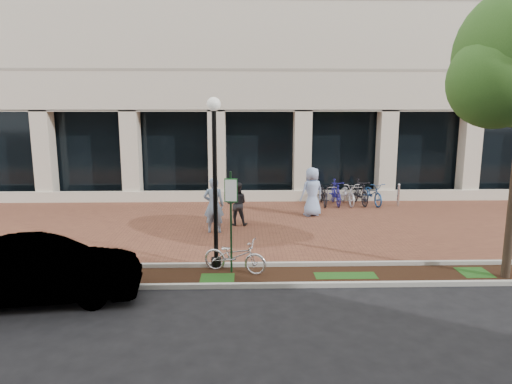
{
  "coord_description": "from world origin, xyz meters",
  "views": [
    {
      "loc": [
        -0.76,
        -16.49,
        4.31
      ],
      "look_at": [
        -0.33,
        -0.8,
        1.42
      ],
      "focal_mm": 32.0,
      "sensor_mm": 36.0,
      "label": 1
    }
  ],
  "objects_px": {
    "lamppost": "(215,175)",
    "bike_rack_cluster": "(348,193)",
    "pedestrian_right": "(312,192)",
    "parking_sign": "(231,210)",
    "sedan_near_curb": "(40,271)",
    "pedestrian_left": "(214,205)",
    "bollard": "(398,195)",
    "locked_bicycle": "(235,256)",
    "pedestrian_mid": "(237,204)"
  },
  "relations": [
    {
      "from": "lamppost",
      "to": "bollard",
      "type": "distance_m",
      "value": 11.08
    },
    {
      "from": "pedestrian_mid",
      "to": "sedan_near_curb",
      "type": "relative_size",
      "value": 0.37
    },
    {
      "from": "pedestrian_right",
      "to": "bike_rack_cluster",
      "type": "bearing_deg",
      "value": -154.36
    },
    {
      "from": "bike_rack_cluster",
      "to": "sedan_near_curb",
      "type": "xyz_separation_m",
      "value": [
        -9.29,
        -10.22,
        0.18
      ]
    },
    {
      "from": "lamppost",
      "to": "locked_bicycle",
      "type": "bearing_deg",
      "value": -31.83
    },
    {
      "from": "parking_sign",
      "to": "pedestrian_left",
      "type": "distance_m",
      "value": 4.15
    },
    {
      "from": "pedestrian_right",
      "to": "sedan_near_curb",
      "type": "xyz_separation_m",
      "value": [
        -7.35,
        -8.11,
        -0.28
      ]
    },
    {
      "from": "parking_sign",
      "to": "pedestrian_mid",
      "type": "distance_m",
      "value": 5.12
    },
    {
      "from": "locked_bicycle",
      "to": "pedestrian_right",
      "type": "xyz_separation_m",
      "value": [
        2.99,
        6.41,
        0.53
      ]
    },
    {
      "from": "sedan_near_curb",
      "to": "pedestrian_mid",
      "type": "bearing_deg",
      "value": -40.13
    },
    {
      "from": "pedestrian_right",
      "to": "bollard",
      "type": "relative_size",
      "value": 1.91
    },
    {
      "from": "lamppost",
      "to": "sedan_near_curb",
      "type": "height_order",
      "value": "lamppost"
    },
    {
      "from": "lamppost",
      "to": "pedestrian_mid",
      "type": "xyz_separation_m",
      "value": [
        0.5,
        4.69,
        -1.78
      ]
    },
    {
      "from": "locked_bicycle",
      "to": "bike_rack_cluster",
      "type": "height_order",
      "value": "bike_rack_cluster"
    },
    {
      "from": "bollard",
      "to": "bike_rack_cluster",
      "type": "distance_m",
      "value": 2.2
    },
    {
      "from": "locked_bicycle",
      "to": "pedestrian_mid",
      "type": "distance_m",
      "value": 5.02
    },
    {
      "from": "lamppost",
      "to": "bollard",
      "type": "relative_size",
      "value": 4.43
    },
    {
      "from": "parking_sign",
      "to": "sedan_near_curb",
      "type": "xyz_separation_m",
      "value": [
        -4.26,
        -1.67,
        -0.99
      ]
    },
    {
      "from": "pedestrian_right",
      "to": "parking_sign",
      "type": "bearing_deg",
      "value": 42.75
    },
    {
      "from": "pedestrian_left",
      "to": "pedestrian_mid",
      "type": "bearing_deg",
      "value": -128.04
    },
    {
      "from": "locked_bicycle",
      "to": "pedestrian_mid",
      "type": "bearing_deg",
      "value": 20.53
    },
    {
      "from": "parking_sign",
      "to": "lamppost",
      "type": "height_order",
      "value": "lamppost"
    },
    {
      "from": "parking_sign",
      "to": "pedestrian_mid",
      "type": "xyz_separation_m",
      "value": [
        0.08,
        5.04,
        -0.9
      ]
    },
    {
      "from": "lamppost",
      "to": "pedestrian_mid",
      "type": "height_order",
      "value": "lamppost"
    },
    {
      "from": "pedestrian_right",
      "to": "sedan_near_curb",
      "type": "bearing_deg",
      "value": 26.21
    },
    {
      "from": "locked_bicycle",
      "to": "parking_sign",
      "type": "bearing_deg",
      "value": 129.09
    },
    {
      "from": "pedestrian_left",
      "to": "bike_rack_cluster",
      "type": "bearing_deg",
      "value": -141.92
    },
    {
      "from": "locked_bicycle",
      "to": "pedestrian_mid",
      "type": "height_order",
      "value": "pedestrian_mid"
    },
    {
      "from": "lamppost",
      "to": "sedan_near_curb",
      "type": "relative_size",
      "value": 1.06
    },
    {
      "from": "pedestrian_left",
      "to": "bike_rack_cluster",
      "type": "distance_m",
      "value": 7.33
    },
    {
      "from": "locked_bicycle",
      "to": "pedestrian_right",
      "type": "bearing_deg",
      "value": -4.69
    },
    {
      "from": "bollard",
      "to": "pedestrian_left",
      "type": "bearing_deg",
      "value": -152.57
    },
    {
      "from": "bike_rack_cluster",
      "to": "lamppost",
      "type": "bearing_deg",
      "value": -127.88
    },
    {
      "from": "lamppost",
      "to": "bike_rack_cluster",
      "type": "relative_size",
      "value": 1.49
    },
    {
      "from": "parking_sign",
      "to": "lamppost",
      "type": "xyz_separation_m",
      "value": [
        -0.42,
        0.35,
        0.88
      ]
    },
    {
      "from": "pedestrian_right",
      "to": "sedan_near_curb",
      "type": "relative_size",
      "value": 0.46
    },
    {
      "from": "lamppost",
      "to": "pedestrian_left",
      "type": "xyz_separation_m",
      "value": [
        -0.29,
        3.67,
        -1.6
      ]
    },
    {
      "from": "sedan_near_curb",
      "to": "lamppost",
      "type": "bearing_deg",
      "value": -69.44
    },
    {
      "from": "locked_bicycle",
      "to": "sedan_near_curb",
      "type": "xyz_separation_m",
      "value": [
        -4.35,
        -1.71,
        0.26
      ]
    },
    {
      "from": "parking_sign",
      "to": "locked_bicycle",
      "type": "height_order",
      "value": "parking_sign"
    },
    {
      "from": "pedestrian_left",
      "to": "bollard",
      "type": "xyz_separation_m",
      "value": [
        7.91,
        4.11,
        -0.45
      ]
    },
    {
      "from": "pedestrian_right",
      "to": "bike_rack_cluster",
      "type": "distance_m",
      "value": 2.9
    },
    {
      "from": "pedestrian_mid",
      "to": "sedan_near_curb",
      "type": "distance_m",
      "value": 7.99
    },
    {
      "from": "bollard",
      "to": "pedestrian_mid",
      "type": "bearing_deg",
      "value": -156.54
    },
    {
      "from": "bollard",
      "to": "bike_rack_cluster",
      "type": "height_order",
      "value": "bike_rack_cluster"
    },
    {
      "from": "pedestrian_left",
      "to": "bollard",
      "type": "relative_size",
      "value": 1.89
    },
    {
      "from": "pedestrian_mid",
      "to": "bike_rack_cluster",
      "type": "height_order",
      "value": "pedestrian_mid"
    },
    {
      "from": "pedestrian_mid",
      "to": "pedestrian_right",
      "type": "bearing_deg",
      "value": -151.12
    },
    {
      "from": "locked_bicycle",
      "to": "bike_rack_cluster",
      "type": "distance_m",
      "value": 9.84
    },
    {
      "from": "pedestrian_mid",
      "to": "pedestrian_right",
      "type": "xyz_separation_m",
      "value": [
        3.01,
        1.4,
        0.18
      ]
    }
  ]
}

